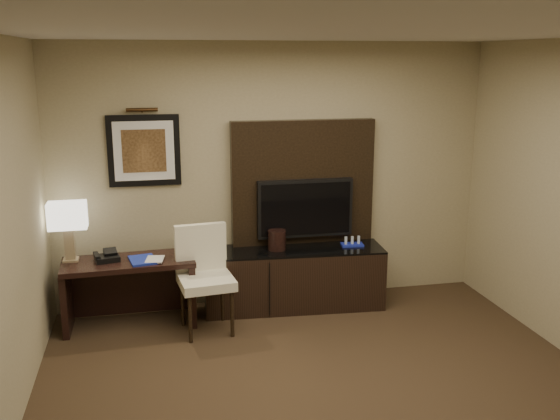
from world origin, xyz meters
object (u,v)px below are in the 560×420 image
object	(u,v)px
desk_chair	(206,280)
credenza	(294,278)
desk_phone	(107,255)
desk	(130,292)
ice_bucket	(277,240)
minibar_tray	(352,242)
tv	(305,208)
table_lamp	(69,232)

from	to	relation	value
desk_chair	credenza	bearing A→B (deg)	17.12
desk_phone	desk	bearing A→B (deg)	-18.13
credenza	desk_chair	bearing A→B (deg)	-152.54
desk_phone	ice_bucket	xyz separation A→B (m)	(1.67, 0.10, 0.02)
credenza	minibar_tray	distance (m)	0.71
tv	desk_chair	world-z (taller)	tv
ice_bucket	minibar_tray	distance (m)	0.80
credenza	tv	size ratio (longest dim) A/B	1.83
credenza	ice_bucket	bearing A→B (deg)	177.98
tv	table_lamp	xyz separation A→B (m)	(-2.33, -0.15, -0.07)
credenza	ice_bucket	distance (m)	0.45
desk_phone	minibar_tray	distance (m)	2.47
desk_chair	minibar_tray	distance (m)	1.62
credenza	minibar_tray	xyz separation A→B (m)	(0.62, -0.01, 0.36)
desk_chair	table_lamp	bearing A→B (deg)	155.56
desk_phone	ice_bucket	distance (m)	1.67
tv	table_lamp	distance (m)	2.34
desk	credenza	xyz separation A→B (m)	(1.65, 0.10, -0.01)
tv	ice_bucket	distance (m)	0.45
desk	tv	size ratio (longest dim) A/B	1.23
desk_phone	minibar_tray	xyz separation A→B (m)	(2.46, 0.07, -0.04)
desk	ice_bucket	size ratio (longest dim) A/B	6.06
desk	tv	xyz separation A→B (m)	(1.80, 0.24, 0.69)
table_lamp	desk_phone	bearing A→B (deg)	-12.20
table_lamp	tv	bearing A→B (deg)	3.63
desk	ice_bucket	distance (m)	1.53
tv	minibar_tray	distance (m)	0.61
desk	credenza	size ratio (longest dim) A/B	0.67
credenza	minibar_tray	bearing A→B (deg)	2.62
desk_phone	table_lamp	bearing A→B (deg)	155.36
desk_chair	ice_bucket	xyz separation A→B (m)	(0.77, 0.43, 0.22)
ice_bucket	desk_phone	bearing A→B (deg)	-176.60
minibar_tray	table_lamp	bearing A→B (deg)	179.87
desk_chair	ice_bucket	world-z (taller)	desk_chair
tv	table_lamp	bearing A→B (deg)	-176.37
desk	desk_phone	distance (m)	0.43
desk	desk_chair	xyz separation A→B (m)	(0.71, -0.31, 0.18)
table_lamp	minibar_tray	bearing A→B (deg)	-0.13
tv	desk_chair	distance (m)	1.32
table_lamp	minibar_tray	xyz separation A→B (m)	(2.80, -0.01, -0.28)
desk_chair	desk_phone	size ratio (longest dim) A/B	4.68
table_lamp	minibar_tray	distance (m)	2.81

